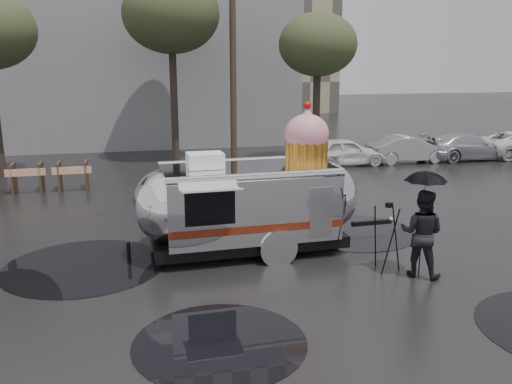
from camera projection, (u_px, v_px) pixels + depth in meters
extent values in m
plane|color=black|center=(248.00, 292.00, 10.60)|extent=(120.00, 120.00, 0.00)
cylinder|color=black|center=(84.00, 266.00, 11.96)|extent=(3.55, 3.55, 0.01)
cylinder|color=black|center=(220.00, 343.00, 8.70)|extent=(2.83, 2.83, 0.01)
cylinder|color=black|center=(244.00, 209.00, 16.52)|extent=(1.53, 1.53, 0.01)
cylinder|color=black|center=(353.00, 232.00, 14.36)|extent=(3.27, 3.27, 0.01)
cube|color=slate|center=(87.00, 23.00, 30.85)|extent=(22.00, 12.00, 13.00)
cylinder|color=#473323|center=(233.00, 59.00, 23.34)|extent=(0.28, 0.28, 9.00)
cylinder|color=#382D26|center=(174.00, 85.00, 23.99)|extent=(0.32, 0.32, 6.75)
ellipsoid|color=#2E3A20|center=(171.00, 14.00, 23.28)|extent=(4.20, 4.20, 3.30)
cylinder|color=#382D26|center=(316.00, 101.00, 23.62)|extent=(0.32, 0.32, 5.40)
ellipsoid|color=#2E3A20|center=(318.00, 44.00, 23.05)|extent=(3.36, 3.36, 2.64)
cube|color=#473323|center=(14.00, 178.00, 18.58)|extent=(0.08, 0.80, 1.00)
cube|color=#473323|center=(42.00, 177.00, 18.78)|extent=(0.08, 0.80, 1.00)
cube|color=#E5590C|center=(25.00, 172.00, 18.26)|extent=(1.30, 0.04, 0.25)
cube|color=#473323|center=(60.00, 176.00, 18.92)|extent=(0.08, 0.80, 1.00)
cube|color=#473323|center=(87.00, 175.00, 19.12)|extent=(0.08, 0.80, 1.00)
cube|color=#E5590C|center=(72.00, 170.00, 18.60)|extent=(1.30, 0.04, 0.25)
imported|color=silver|center=(345.00, 149.00, 23.37)|extent=(4.00, 1.80, 1.40)
imported|color=#B2B2B7|center=(408.00, 147.00, 24.05)|extent=(4.00, 1.80, 1.40)
imported|color=#B2B2B7|center=(468.00, 144.00, 24.72)|extent=(4.20, 1.80, 1.44)
cube|color=silver|center=(248.00, 200.00, 12.64)|extent=(3.98, 2.15, 1.61)
ellipsoid|color=silver|center=(326.00, 195.00, 13.14)|extent=(1.39, 2.09, 1.61)
ellipsoid|color=silver|center=(163.00, 206.00, 12.15)|extent=(1.39, 2.09, 1.61)
cube|color=black|center=(248.00, 238.00, 12.87)|extent=(4.51, 1.90, 0.27)
cylinder|color=black|center=(277.00, 249.00, 12.11)|extent=(0.63, 0.21, 0.63)
cylinder|color=black|center=(256.00, 226.00, 13.84)|extent=(0.63, 0.21, 0.63)
cylinder|color=silver|center=(279.00, 249.00, 11.98)|extent=(0.86, 0.11, 0.86)
cube|color=black|center=(372.00, 223.00, 13.64)|extent=(1.08, 0.13, 0.11)
sphere|color=silver|center=(391.00, 219.00, 13.76)|extent=(0.15, 0.15, 0.14)
cylinder|color=black|center=(129.00, 252.00, 12.19)|extent=(0.09, 0.09, 0.45)
cube|color=#611E0F|center=(259.00, 229.00, 11.78)|extent=(3.93, 0.13, 0.18)
cube|color=#611E0F|center=(238.00, 206.00, 13.70)|extent=(3.93, 0.13, 0.18)
cube|color=black|center=(210.00, 209.00, 11.37)|extent=(1.07, 0.06, 0.72)
cube|color=beige|center=(212.00, 191.00, 11.06)|extent=(1.26, 0.48, 0.13)
cube|color=silver|center=(321.00, 213.00, 12.06)|extent=(0.54, 0.04, 1.16)
cube|color=white|center=(205.00, 160.00, 12.17)|extent=(0.82, 0.60, 0.34)
cylinder|color=orange|center=(306.00, 152.00, 12.75)|extent=(0.95, 0.95, 0.54)
ellipsoid|color=pink|center=(307.00, 134.00, 12.65)|extent=(1.06, 1.06, 0.93)
cone|color=pink|center=(307.00, 114.00, 12.54)|extent=(0.46, 0.46, 0.36)
sphere|color=red|center=(307.00, 105.00, 12.49)|extent=(0.18, 0.18, 0.18)
imported|color=black|center=(422.00, 233.00, 11.24)|extent=(1.00, 0.96, 1.86)
imported|color=black|center=(425.00, 187.00, 11.01)|extent=(1.06, 1.06, 0.72)
cylinder|color=black|center=(421.00, 238.00, 11.26)|extent=(0.02, 0.02, 1.65)
cylinder|color=black|center=(396.00, 236.00, 11.70)|extent=(0.13, 0.32, 1.46)
cylinder|color=black|center=(375.00, 237.00, 11.69)|extent=(0.23, 0.26, 1.46)
cylinder|color=black|center=(390.00, 242.00, 11.32)|extent=(0.33, 0.09, 1.46)
cube|color=black|center=(389.00, 205.00, 11.39)|extent=(0.15, 0.14, 0.10)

